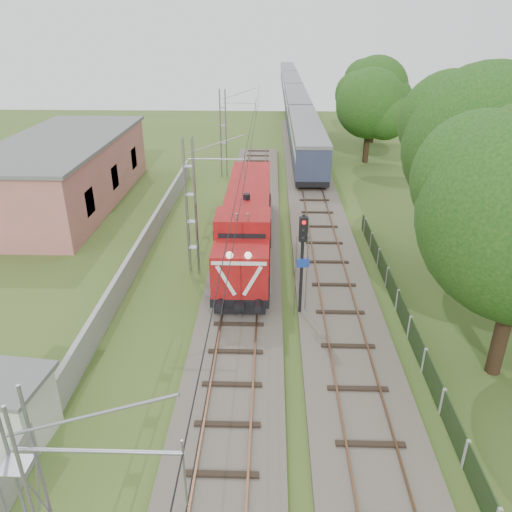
{
  "coord_description": "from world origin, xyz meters",
  "views": [
    {
      "loc": [
        1.46,
        -14.25,
        13.55
      ],
      "look_at": [
        0.71,
        9.65,
        2.2
      ],
      "focal_mm": 35.0,
      "sensor_mm": 36.0,
      "label": 1
    }
  ],
  "objects_px": {
    "locomotive": "(247,221)",
    "coach_rake": "(294,94)",
    "relay_hut": "(13,410)",
    "signal_post": "(303,249)"
  },
  "relations": [
    {
      "from": "locomotive",
      "to": "coach_rake",
      "type": "distance_m",
      "value": 57.28
    },
    {
      "from": "locomotive",
      "to": "relay_hut",
      "type": "distance_m",
      "value": 17.68
    },
    {
      "from": "locomotive",
      "to": "relay_hut",
      "type": "height_order",
      "value": "locomotive"
    },
    {
      "from": "locomotive",
      "to": "signal_post",
      "type": "relative_size",
      "value": 3.04
    },
    {
      "from": "coach_rake",
      "to": "signal_post",
      "type": "distance_m",
      "value": 64.79
    },
    {
      "from": "signal_post",
      "to": "relay_hut",
      "type": "height_order",
      "value": "signal_post"
    },
    {
      "from": "coach_rake",
      "to": "relay_hut",
      "type": "bearing_deg",
      "value": -99.63
    },
    {
      "from": "coach_rake",
      "to": "locomotive",
      "type": "bearing_deg",
      "value": -95.01
    },
    {
      "from": "signal_post",
      "to": "locomotive",
      "type": "bearing_deg",
      "value": 111.25
    },
    {
      "from": "locomotive",
      "to": "relay_hut",
      "type": "bearing_deg",
      "value": -114.78
    }
  ]
}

